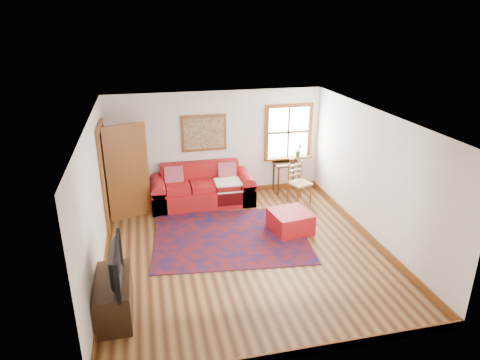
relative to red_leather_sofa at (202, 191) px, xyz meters
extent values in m
plane|color=#442512|center=(0.43, -2.30, -0.30)|extent=(5.50, 5.50, 0.00)
cube|color=silver|center=(0.43, 0.45, 0.95)|extent=(5.00, 0.04, 2.50)
cube|color=silver|center=(0.43, -5.05, 0.95)|extent=(5.00, 0.04, 2.50)
cube|color=silver|center=(-2.07, -2.30, 0.95)|extent=(0.04, 5.50, 2.50)
cube|color=silver|center=(2.93, -2.30, 0.95)|extent=(0.04, 5.50, 2.50)
cube|color=white|center=(0.43, -2.30, 2.20)|extent=(5.00, 5.50, 0.04)
cube|color=brown|center=(0.43, 0.43, -0.24)|extent=(5.00, 0.03, 0.12)
cube|color=brown|center=(-2.05, -2.30, -0.24)|extent=(0.03, 5.50, 0.12)
cube|color=brown|center=(2.92, -2.30, -0.24)|extent=(0.03, 5.50, 0.12)
cube|color=white|center=(2.18, 0.43, 1.15)|extent=(1.00, 0.02, 1.20)
cube|color=brown|center=(2.18, 0.42, 1.79)|extent=(1.18, 0.06, 0.09)
cube|color=brown|center=(2.18, 0.42, 0.50)|extent=(1.18, 0.06, 0.09)
cube|color=brown|center=(1.64, 0.42, 1.15)|extent=(0.09, 0.06, 1.20)
cube|color=brown|center=(2.73, 0.42, 1.15)|extent=(0.09, 0.06, 1.20)
cube|color=brown|center=(2.18, 0.42, 1.15)|extent=(1.00, 0.04, 0.05)
cube|color=brown|center=(2.18, 0.35, 0.53)|extent=(1.15, 0.20, 0.04)
imported|color=#215E23|center=(2.43, 0.33, 0.71)|extent=(0.18, 0.15, 0.33)
cube|color=black|center=(-2.06, -0.70, 0.72)|extent=(0.02, 0.90, 2.05)
cube|color=brown|center=(-2.03, -1.20, 0.72)|extent=(0.06, 0.09, 2.05)
cube|color=brown|center=(-2.03, -0.21, 0.72)|extent=(0.06, 0.09, 2.05)
cube|color=brown|center=(-2.03, -0.70, 1.79)|extent=(0.06, 1.08, 0.09)
cube|color=brown|center=(-1.60, -0.40, 0.72)|extent=(0.86, 0.35, 2.05)
cube|color=silver|center=(-1.60, -0.40, 0.83)|extent=(0.56, 0.22, 1.33)
cube|color=brown|center=(0.13, 0.42, 1.25)|extent=(1.05, 0.04, 0.85)
cube|color=tan|center=(0.13, 0.39, 1.25)|extent=(0.92, 0.03, 0.72)
cube|color=#5D0F0D|center=(0.29, -1.77, -0.29)|extent=(3.20, 2.67, 0.02)
cube|color=#A11418|center=(0.00, -0.06, -0.10)|extent=(2.32, 0.96, 0.40)
cube|color=#A11418|center=(0.00, 0.29, 0.35)|extent=(1.80, 0.26, 0.50)
cube|color=#A11418|center=(-1.00, -0.06, -0.05)|extent=(0.32, 0.96, 0.50)
cube|color=#A11418|center=(0.99, -0.06, -0.05)|extent=(0.32, 0.96, 0.50)
cube|color=#C3621B|center=(-0.62, 0.12, 0.38)|extent=(0.42, 0.21, 0.44)
cube|color=#C3621B|center=(0.61, 0.12, 0.38)|extent=(0.42, 0.21, 0.44)
cube|color=silver|center=(0.55, -0.24, 0.26)|extent=(0.59, 0.53, 0.04)
cube|color=#A11418|center=(1.52, -1.79, -0.09)|extent=(0.84, 0.84, 0.42)
cube|color=#331F11|center=(2.11, 0.23, 0.42)|extent=(0.62, 0.46, 0.04)
cylinder|color=#331F11|center=(1.85, 0.04, 0.05)|extent=(0.04, 0.04, 0.70)
cylinder|color=#331F11|center=(2.37, 0.04, 0.05)|extent=(0.04, 0.04, 0.70)
cylinder|color=#331F11|center=(1.85, 0.42, 0.05)|extent=(0.04, 0.04, 0.70)
cylinder|color=#331F11|center=(2.37, 0.42, 0.05)|extent=(0.04, 0.04, 0.70)
cube|color=tan|center=(2.19, -0.48, 0.17)|extent=(0.56, 0.55, 0.04)
cylinder|color=brown|center=(2.08, -0.72, -0.07)|extent=(0.04, 0.04, 0.45)
cylinder|color=brown|center=(2.43, -0.58, -0.07)|extent=(0.04, 0.04, 0.45)
cylinder|color=brown|center=(1.95, -0.38, 0.17)|extent=(0.04, 0.04, 0.95)
cylinder|color=brown|center=(2.31, -0.25, 0.17)|extent=(0.04, 0.04, 0.95)
cube|color=brown|center=(2.13, -0.31, 0.43)|extent=(0.37, 0.16, 0.28)
cube|color=#331F11|center=(-1.81, -3.66, 0.00)|extent=(0.49, 1.08, 0.59)
imported|color=black|center=(-1.79, -3.75, 0.59)|extent=(0.13, 1.02, 0.59)
cylinder|color=silver|center=(-1.76, -3.25, 0.38)|extent=(0.12, 0.12, 0.18)
cylinder|color=#FFA53F|center=(-1.76, -3.25, 0.35)|extent=(0.07, 0.07, 0.12)
camera|label=1|loc=(-1.19, -9.05, 3.79)|focal=32.00mm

